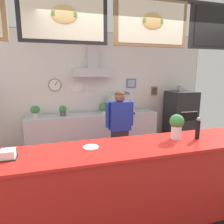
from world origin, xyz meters
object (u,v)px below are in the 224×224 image
(pizza_oven, at_px, (180,118))
(condiment_plate, at_px, (91,147))
(potted_sage, at_px, (104,107))
(napkin_holder, at_px, (8,155))
(shop_worker, at_px, (120,130))
(espresso_machine, at_px, (120,104))
(pepper_grinder, at_px, (198,128))
(potted_rosemary, at_px, (35,110))
(basil_vase, at_px, (176,126))
(potted_oregano, at_px, (63,110))

(pizza_oven, relative_size, condiment_plate, 8.55)
(potted_sage, xyz_separation_m, napkin_holder, (-1.60, -2.53, 0.03))
(shop_worker, height_order, espresso_machine, shop_worker)
(napkin_holder, height_order, pepper_grinder, pepper_grinder)
(potted_rosemary, height_order, pepper_grinder, pepper_grinder)
(basil_vase, bearing_deg, espresso_machine, 87.89)
(pizza_oven, height_order, napkin_holder, pizza_oven)
(potted_sage, bearing_deg, napkin_holder, -122.28)
(condiment_plate, bearing_deg, espresso_machine, 64.47)
(potted_rosemary, bearing_deg, pepper_grinder, -50.48)
(espresso_machine, relative_size, napkin_holder, 3.40)
(potted_rosemary, xyz_separation_m, napkin_holder, (-0.06, -2.55, 0.03))
(potted_oregano, relative_size, basil_vase, 0.74)
(shop_worker, relative_size, potted_oregano, 6.65)
(pizza_oven, distance_m, potted_sage, 2.05)
(potted_rosemary, xyz_separation_m, potted_sage, (1.54, -0.02, -0.01))
(potted_oregano, height_order, basil_vase, basil_vase)
(potted_rosemary, bearing_deg, potted_sage, -0.80)
(pizza_oven, distance_m, potted_rosemary, 3.58)
(espresso_machine, bearing_deg, napkin_holder, -128.38)
(napkin_holder, bearing_deg, condiment_plate, 4.19)
(espresso_machine, bearing_deg, basil_vase, -92.11)
(pepper_grinder, bearing_deg, potted_rosemary, 129.52)
(potted_sage, xyz_separation_m, condiment_plate, (-0.77, -2.47, -0.00))
(basil_vase, distance_m, napkin_holder, 1.92)
(espresso_machine, xyz_separation_m, potted_rosemary, (-1.94, 0.03, -0.06))
(condiment_plate, bearing_deg, shop_worker, 59.31)
(potted_oregano, xyz_separation_m, basil_vase, (1.27, -2.46, 0.18))
(pizza_oven, bearing_deg, espresso_machine, 175.33)
(shop_worker, height_order, napkin_holder, shop_worker)
(potted_oregano, height_order, condiment_plate, potted_oregano)
(potted_oregano, bearing_deg, basil_vase, -62.67)
(potted_sage, bearing_deg, pizza_oven, -3.86)
(potted_oregano, relative_size, pepper_grinder, 0.85)
(potted_oregano, relative_size, napkin_holder, 1.42)
(potted_oregano, relative_size, potted_sage, 0.89)
(napkin_holder, height_order, condiment_plate, napkin_holder)
(potted_oregano, height_order, potted_sage, potted_sage)
(potted_rosemary, height_order, condiment_plate, potted_rosemary)
(potted_rosemary, height_order, napkin_holder, potted_rosemary)
(potted_sage, bearing_deg, potted_rosemary, 179.20)
(potted_sage, relative_size, condiment_plate, 1.50)
(potted_sage, height_order, pepper_grinder, pepper_grinder)
(basil_vase, bearing_deg, condiment_plate, -179.96)
(basil_vase, relative_size, pepper_grinder, 1.14)
(potted_oregano, bearing_deg, pizza_oven, -2.37)
(shop_worker, bearing_deg, espresso_machine, -110.78)
(napkin_holder, bearing_deg, espresso_machine, 51.62)
(espresso_machine, height_order, potted_oregano, espresso_machine)
(potted_rosemary, bearing_deg, napkin_holder, -91.28)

